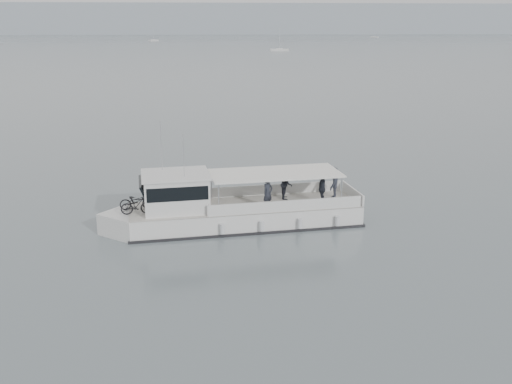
{
  "coord_description": "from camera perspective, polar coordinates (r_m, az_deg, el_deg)",
  "views": [
    {
      "loc": [
        1.46,
        -27.33,
        9.1
      ],
      "look_at": [
        3.43,
        -1.95,
        1.6
      ],
      "focal_mm": 40.0,
      "sensor_mm": 36.0,
      "label": 1
    }
  ],
  "objects": [
    {
      "name": "tour_boat",
      "position": [
        26.57,
        -3.33,
        -1.73
      ],
      "size": [
        12.29,
        4.29,
        5.11
      ],
      "rotation": [
        0.0,
        0.0,
        0.13
      ],
      "color": "silver",
      "rests_on": "ground"
    },
    {
      "name": "ground",
      "position": [
        28.84,
        -7.12,
        -2.11
      ],
      "size": [
        1400.0,
        1400.0,
        0.0
      ],
      "primitive_type": "plane",
      "color": "#556064",
      "rests_on": "ground"
    },
    {
      "name": "moored_fleet",
      "position": [
        257.07,
        -10.54,
        14.2
      ],
      "size": [
        416.01,
        368.55,
        9.26
      ],
      "color": "silver",
      "rests_on": "ground"
    },
    {
      "name": "headland",
      "position": [
        587.36,
        -4.79,
        16.83
      ],
      "size": [
        1400.0,
        90.0,
        28.0
      ],
      "primitive_type": "cube",
      "color": "#939EA8",
      "rests_on": "ground"
    }
  ]
}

